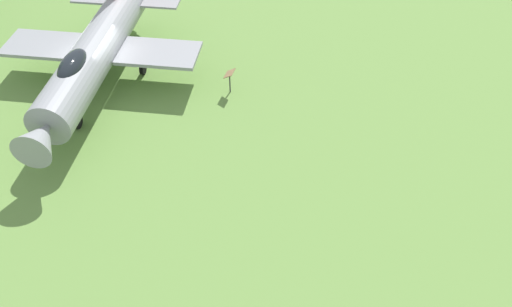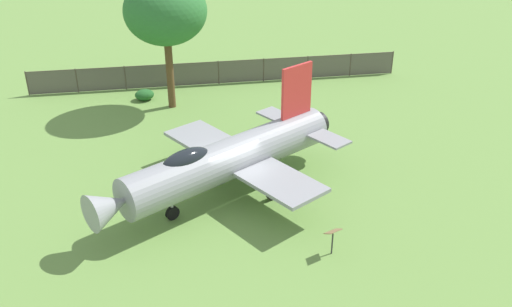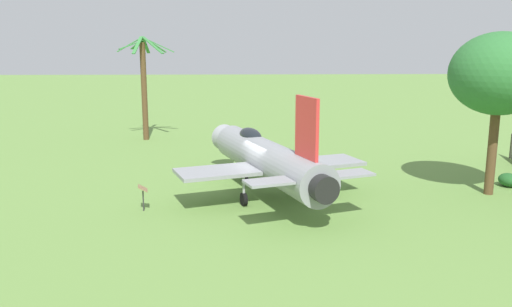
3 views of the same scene
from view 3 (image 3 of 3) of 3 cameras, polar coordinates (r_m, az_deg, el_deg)
ground_plane at (r=25.34m, az=1.26°, el=-4.59°), size 200.00×200.00×0.00m
display_jet at (r=25.23m, az=0.95°, el=-0.42°), size 12.08×9.09×5.11m
shade_tree at (r=27.14m, az=24.71°, el=7.74°), size 4.69×4.52×7.69m
palm_tree at (r=40.39m, az=-11.94°, el=7.32°), size 4.69×4.16×7.64m
shrub_near_fence at (r=29.83m, az=25.55°, el=-2.58°), size 1.17×0.96×0.67m
info_plaque at (r=23.42m, az=-12.08°, el=-4.06°), size 0.66×0.50×1.14m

